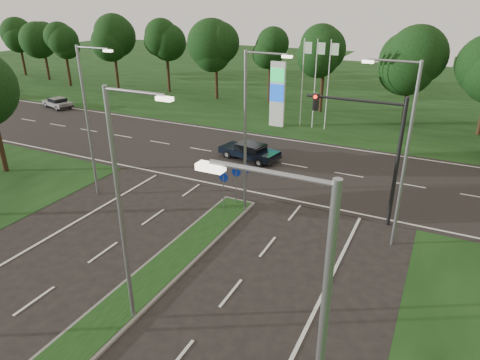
% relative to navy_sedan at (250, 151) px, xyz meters
% --- Properties ---
extents(verge_far, '(160.00, 50.00, 0.02)m').
position_rel_navy_sedan_xyz_m(verge_far, '(2.52, 31.23, -0.67)').
color(verge_far, black).
rests_on(verge_far, ground).
extents(cross_road, '(160.00, 12.00, 0.02)m').
position_rel_navy_sedan_xyz_m(cross_road, '(2.52, 0.23, -0.67)').
color(cross_road, black).
rests_on(cross_road, ground).
extents(median_kerb, '(2.00, 26.00, 0.12)m').
position_rel_navy_sedan_xyz_m(median_kerb, '(2.52, -19.77, -0.61)').
color(median_kerb, slate).
rests_on(median_kerb, ground).
extents(streetlight_median_near, '(2.53, 0.22, 9.00)m').
position_rel_navy_sedan_xyz_m(streetlight_median_near, '(3.52, -17.77, 4.41)').
color(streetlight_median_near, gray).
rests_on(streetlight_median_near, ground).
extents(streetlight_median_far, '(2.53, 0.22, 9.00)m').
position_rel_navy_sedan_xyz_m(streetlight_median_far, '(3.52, -7.77, 4.41)').
color(streetlight_median_far, gray).
rests_on(streetlight_median_far, ground).
extents(streetlight_left_far, '(2.53, 0.22, 9.00)m').
position_rel_navy_sedan_xyz_m(streetlight_left_far, '(-5.78, -9.77, 4.41)').
color(streetlight_left_far, gray).
rests_on(streetlight_left_far, ground).
extents(streetlight_right_far, '(2.53, 0.22, 9.00)m').
position_rel_navy_sedan_xyz_m(streetlight_right_far, '(11.32, -7.77, 4.41)').
color(streetlight_right_far, gray).
rests_on(streetlight_right_far, ground).
extents(traffic_signal, '(5.10, 0.42, 7.00)m').
position_rel_navy_sedan_xyz_m(traffic_signal, '(9.71, -5.77, 3.98)').
color(traffic_signal, black).
rests_on(traffic_signal, ground).
extents(median_signs, '(1.16, 1.76, 2.38)m').
position_rel_navy_sedan_xyz_m(median_signs, '(2.52, -7.37, 1.04)').
color(median_signs, gray).
rests_on(median_signs, ground).
extents(gas_pylon, '(5.80, 1.26, 8.00)m').
position_rel_navy_sedan_xyz_m(gas_pylon, '(-1.27, 9.28, 2.53)').
color(gas_pylon, silver).
rests_on(gas_pylon, ground).
extents(treeline_far, '(6.00, 6.00, 9.90)m').
position_rel_navy_sedan_xyz_m(treeline_far, '(2.62, 16.16, 6.16)').
color(treeline_far, black).
rests_on(treeline_far, ground).
extents(navy_sedan, '(4.79, 2.60, 1.25)m').
position_rel_navy_sedan_xyz_m(navy_sedan, '(0.00, 0.00, 0.00)').
color(navy_sedan, black).
rests_on(navy_sedan, ground).
extents(far_car_a, '(4.16, 2.60, 1.11)m').
position_rel_navy_sedan_xyz_m(far_car_a, '(-25.78, 5.23, -0.07)').
color(far_car_a, gray).
rests_on(far_car_a, ground).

